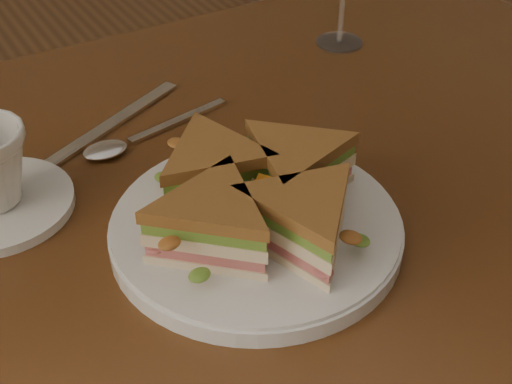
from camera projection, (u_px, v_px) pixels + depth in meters
table at (223, 274)px, 0.75m from camera, size 1.20×0.80×0.75m
plate at (256, 229)px, 0.64m from camera, size 0.26×0.26×0.02m
sandwich_wedges at (256, 197)px, 0.62m from camera, size 0.25×0.25×0.06m
crisps_mound at (256, 200)px, 0.62m from camera, size 0.09×0.09×0.05m
spoon at (124, 143)px, 0.76m from camera, size 0.18×0.05×0.01m
knife at (107, 128)px, 0.79m from camera, size 0.20×0.11×0.00m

